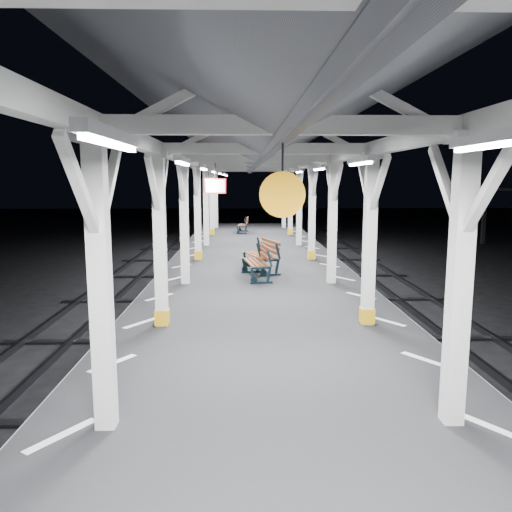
{
  "coord_description": "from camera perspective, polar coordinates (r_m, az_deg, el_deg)",
  "views": [
    {
      "loc": [
        -0.43,
        -7.42,
        3.81
      ],
      "look_at": [
        -0.15,
        3.09,
        2.2
      ],
      "focal_mm": 35.0,
      "sensor_mm": 36.0,
      "label": 1
    }
  ],
  "objects": [
    {
      "name": "bench_extra",
      "position": [
        26.71,
        -1.37,
        3.61
      ],
      "size": [
        0.65,
        1.56,
        0.83
      ],
      "rotation": [
        0.0,
        0.0,
        -0.05
      ],
      "color": "black",
      "rests_on": "platform"
    },
    {
      "name": "canopy",
      "position": [
        7.45,
        1.84,
        14.46
      ],
      "size": [
        5.4,
        49.0,
        4.65
      ],
      "color": "silver",
      "rests_on": "platform"
    },
    {
      "name": "ground",
      "position": [
        8.35,
        1.68,
        -18.44
      ],
      "size": [
        120.0,
        120.0,
        0.0
      ],
      "primitive_type": "plane",
      "color": "black",
      "rests_on": "ground"
    },
    {
      "name": "hazard_stripes_left",
      "position": [
        8.18,
        -16.06,
        -11.7
      ],
      "size": [
        1.0,
        48.0,
        0.01
      ],
      "primitive_type": "cube",
      "color": "silver",
      "rests_on": "platform"
    },
    {
      "name": "hazard_stripes_right",
      "position": [
        8.44,
        18.9,
        -11.2
      ],
      "size": [
        1.0,
        48.0,
        0.01
      ],
      "primitive_type": "cube",
      "color": "silver",
      "rests_on": "platform"
    },
    {
      "name": "bench_far",
      "position": [
        15.47,
        0.91,
        0.18
      ],
      "size": [
        1.14,
        1.91,
        0.97
      ],
      "rotation": [
        0.0,
        0.0,
        0.29
      ],
      "color": "black",
      "rests_on": "platform"
    },
    {
      "name": "bench_mid",
      "position": [
        14.33,
        0.4,
        -0.59
      ],
      "size": [
        0.88,
        1.78,
        0.93
      ],
      "rotation": [
        0.0,
        0.0,
        0.15
      ],
      "color": "black",
      "rests_on": "platform"
    },
    {
      "name": "platform",
      "position": [
        8.13,
        1.69,
        -15.31
      ],
      "size": [
        6.0,
        50.0,
        1.0
      ],
      "primitive_type": "cube",
      "color": "black",
      "rests_on": "ground"
    }
  ]
}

